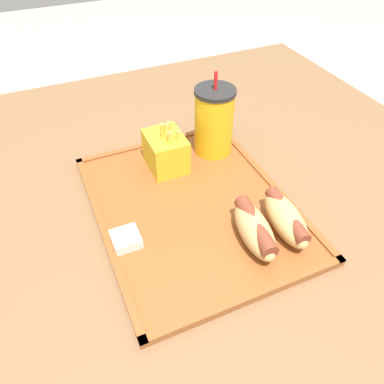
{
  "coord_description": "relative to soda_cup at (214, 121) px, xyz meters",
  "views": [
    {
      "loc": [
        0.46,
        -0.21,
        1.21
      ],
      "look_at": [
        0.02,
        -0.02,
        0.77
      ],
      "focal_mm": 35.0,
      "sensor_mm": 36.0,
      "label": 1
    }
  ],
  "objects": [
    {
      "name": "soda_cup",
      "position": [
        0.0,
        0.0,
        0.0
      ],
      "size": [
        0.08,
        0.08,
        0.17
      ],
      "color": "gold",
      "rests_on": "food_tray"
    },
    {
      "name": "hot_dog_far",
      "position": [
        0.25,
        0.01,
        -0.04
      ],
      "size": [
        0.13,
        0.06,
        0.05
      ],
      "color": "tan",
      "rests_on": "food_tray"
    },
    {
      "name": "food_tray",
      "position": [
        0.14,
        -0.11,
        -0.07
      ],
      "size": [
        0.43,
        0.33,
        0.01
      ],
      "color": "brown",
      "rests_on": "dining_table"
    },
    {
      "name": "ground_plane",
      "position": [
        0.11,
        -0.09,
        -0.81
      ],
      "size": [
        8.0,
        8.0,
        0.0
      ],
      "primitive_type": "plane",
      "color": "#ADA393"
    },
    {
      "name": "hot_dog_near",
      "position": [
        0.25,
        -0.05,
        -0.04
      ],
      "size": [
        0.13,
        0.06,
        0.05
      ],
      "color": "tan",
      "rests_on": "food_tray"
    },
    {
      "name": "sauce_cup_mayo",
      "position": [
        0.17,
        -0.24,
        -0.06
      ],
      "size": [
        0.04,
        0.04,
        0.02
      ],
      "color": "silver",
      "rests_on": "food_tray"
    },
    {
      "name": "dining_table",
      "position": [
        0.11,
        -0.09,
        -0.44
      ],
      "size": [
        1.16,
        1.16,
        0.73
      ],
      "color": "brown",
      "rests_on": "ground_plane"
    },
    {
      "name": "fries_carton",
      "position": [
        0.01,
        -0.11,
        -0.03
      ],
      "size": [
        0.09,
        0.07,
        0.1
      ],
      "color": "gold",
      "rests_on": "food_tray"
    }
  ]
}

